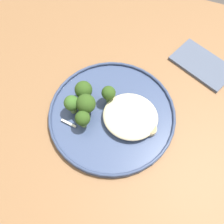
# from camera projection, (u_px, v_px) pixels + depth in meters

# --- Properties ---
(ground) EXTENTS (6.00, 6.00, 0.00)m
(ground) POSITION_uv_depth(u_px,v_px,m) (118.00, 194.00, 1.24)
(ground) COLOR #47423D
(wooden_dining_table) EXTENTS (1.40, 1.00, 0.74)m
(wooden_dining_table) POSITION_uv_depth(u_px,v_px,m) (123.00, 148.00, 0.65)
(wooden_dining_table) COLOR brown
(wooden_dining_table) RESTS_ON ground
(dinner_plate) EXTENTS (0.29, 0.29, 0.02)m
(dinner_plate) POSITION_uv_depth(u_px,v_px,m) (112.00, 114.00, 0.60)
(dinner_plate) COLOR #38476B
(dinner_plate) RESTS_ON wooden_dining_table
(noodle_bed) EXTENTS (0.12, 0.12, 0.03)m
(noodle_bed) POSITION_uv_depth(u_px,v_px,m) (132.00, 117.00, 0.58)
(noodle_bed) COLOR beige
(noodle_bed) RESTS_ON dinner_plate
(seared_scallop_on_noodles) EXTENTS (0.04, 0.04, 0.02)m
(seared_scallop_on_noodles) POSITION_uv_depth(u_px,v_px,m) (133.00, 118.00, 0.58)
(seared_scallop_on_noodles) COLOR #DBB77A
(seared_scallop_on_noodles) RESTS_ON dinner_plate
(seared_scallop_tiny_bay) EXTENTS (0.03, 0.03, 0.02)m
(seared_scallop_tiny_bay) POSITION_uv_depth(u_px,v_px,m) (120.00, 121.00, 0.57)
(seared_scallop_tiny_bay) COLOR #E5C689
(seared_scallop_tiny_bay) RESTS_ON dinner_plate
(seared_scallop_center_golden) EXTENTS (0.04, 0.04, 0.01)m
(seared_scallop_center_golden) POSITION_uv_depth(u_px,v_px,m) (134.00, 104.00, 0.59)
(seared_scallop_center_golden) COLOR #DBB77A
(seared_scallop_center_golden) RESTS_ON dinner_plate
(seared_scallop_front_small) EXTENTS (0.03, 0.03, 0.01)m
(seared_scallop_front_small) POSITION_uv_depth(u_px,v_px,m) (151.00, 130.00, 0.56)
(seared_scallop_front_small) COLOR #E5C689
(seared_scallop_front_small) RESTS_ON dinner_plate
(broccoli_floret_rear_charred) EXTENTS (0.04, 0.04, 0.06)m
(broccoli_floret_rear_charred) POSITION_uv_depth(u_px,v_px,m) (86.00, 104.00, 0.56)
(broccoli_floret_rear_charred) COLOR #89A356
(broccoli_floret_rear_charred) RESTS_ON dinner_plate
(broccoli_floret_near_rim) EXTENTS (0.03, 0.03, 0.05)m
(broccoli_floret_near_rim) POSITION_uv_depth(u_px,v_px,m) (109.00, 93.00, 0.58)
(broccoli_floret_near_rim) COLOR #7A994C
(broccoli_floret_near_rim) RESTS_ON dinner_plate
(broccoli_floret_right_tilted) EXTENTS (0.03, 0.03, 0.05)m
(broccoli_floret_right_tilted) POSITION_uv_depth(u_px,v_px,m) (72.00, 104.00, 0.57)
(broccoli_floret_right_tilted) COLOR #7A994C
(broccoli_floret_right_tilted) RESTS_ON dinner_plate
(broccoli_floret_left_leaning) EXTENTS (0.04, 0.04, 0.06)m
(broccoli_floret_left_leaning) POSITION_uv_depth(u_px,v_px,m) (84.00, 90.00, 0.58)
(broccoli_floret_left_leaning) COLOR #89A356
(broccoli_floret_left_leaning) RESTS_ON dinner_plate
(broccoli_floret_small_sprig) EXTENTS (0.03, 0.03, 0.05)m
(broccoli_floret_small_sprig) POSITION_uv_depth(u_px,v_px,m) (83.00, 119.00, 0.55)
(broccoli_floret_small_sprig) COLOR #7A994C
(broccoli_floret_small_sprig) RESTS_ON dinner_plate
(onion_sliver_pale_crescent) EXTENTS (0.04, 0.01, 0.00)m
(onion_sliver_pale_crescent) POSITION_uv_depth(u_px,v_px,m) (69.00, 123.00, 0.58)
(onion_sliver_pale_crescent) COLOR silver
(onion_sliver_pale_crescent) RESTS_ON dinner_plate
(onion_sliver_curled_piece) EXTENTS (0.02, 0.06, 0.00)m
(onion_sliver_curled_piece) POSITION_uv_depth(u_px,v_px,m) (80.00, 111.00, 0.59)
(onion_sliver_curled_piece) COLOR silver
(onion_sliver_curled_piece) RESTS_ON dinner_plate
(folded_napkin) EXTENTS (0.17, 0.14, 0.01)m
(folded_napkin) POSITION_uv_depth(u_px,v_px,m) (202.00, 64.00, 0.67)
(folded_napkin) COLOR #4C566B
(folded_napkin) RESTS_ON wooden_dining_table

